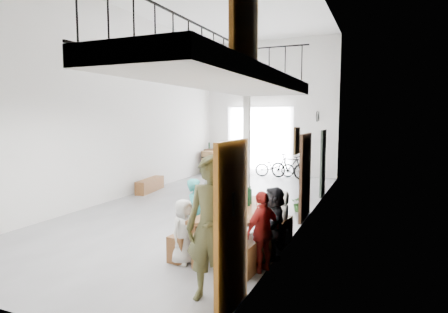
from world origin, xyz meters
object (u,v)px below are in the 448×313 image
at_px(oak_barrel, 209,163).
at_px(host_standing, 211,229).
at_px(bench_inner, 205,235).
at_px(serving_counter, 227,161).
at_px(side_bench, 150,185).
at_px(bicycle_near, 275,167).
at_px(tasting_table, 241,213).

distance_m(oak_barrel, host_standing, 10.92).
distance_m(bench_inner, serving_counter, 9.21).
relative_size(oak_barrel, host_standing, 0.52).
bearing_deg(oak_barrel, side_bench, -92.25).
bearing_deg(host_standing, bicycle_near, 96.65).
bearing_deg(bicycle_near, oak_barrel, 85.00).
bearing_deg(serving_counter, bicycle_near, -6.57).
distance_m(tasting_table, host_standing, 1.78).
height_order(bench_inner, bicycle_near, bicycle_near).
xyz_separation_m(tasting_table, serving_counter, (-3.87, 8.66, -0.20)).
xyz_separation_m(tasting_table, bicycle_near, (-1.73, 8.51, -0.30)).
relative_size(bench_inner, serving_counter, 0.99).
xyz_separation_m(tasting_table, host_standing, (0.24, -1.75, 0.24)).
height_order(serving_counter, host_standing, host_standing).
xyz_separation_m(serving_counter, host_standing, (4.11, -10.41, 0.44)).
bearing_deg(bicycle_near, bench_inner, 173.12).
bearing_deg(tasting_table, host_standing, -78.33).
xyz_separation_m(tasting_table, side_bench, (-4.62, 4.01, -0.50)).
relative_size(serving_counter, host_standing, 1.02).
bearing_deg(bench_inner, tasting_table, 4.43).
distance_m(oak_barrel, bicycle_near, 2.76).
height_order(oak_barrel, bicycle_near, oak_barrel).
relative_size(side_bench, oak_barrel, 1.50).
height_order(tasting_table, side_bench, tasting_table).
bearing_deg(host_standing, bench_inner, 114.19).
bearing_deg(serving_counter, bench_inner, -72.64).
xyz_separation_m(side_bench, bicycle_near, (2.89, 4.51, 0.20)).
distance_m(side_bench, host_standing, 7.57).
distance_m(tasting_table, side_bench, 6.14).
relative_size(tasting_table, bench_inner, 1.18).
height_order(tasting_table, host_standing, host_standing).
xyz_separation_m(oak_barrel, serving_counter, (0.59, 0.56, 0.02)).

